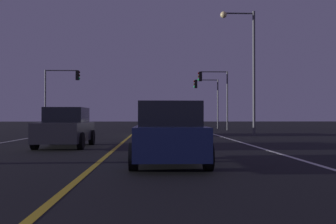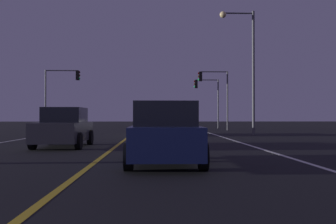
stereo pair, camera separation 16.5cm
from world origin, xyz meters
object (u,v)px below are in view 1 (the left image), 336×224
at_px(car_lead_same_lane, 169,134).
at_px(car_oncoming, 66,128).
at_px(car_ahead_far, 159,123).
at_px(street_lamp_right_far, 246,57).
at_px(traffic_light_near_left, 62,86).
at_px(traffic_light_near_right, 213,87).
at_px(traffic_light_far_right, 206,92).

height_order(car_lead_same_lane, car_oncoming, same).
relative_size(car_ahead_far, street_lamp_right_far, 0.52).
xyz_separation_m(car_lead_same_lane, street_lamp_right_far, (5.75, 15.04, 4.46)).
relative_size(car_lead_same_lane, traffic_light_near_left, 0.76).
bearing_deg(car_oncoming, traffic_light_near_right, 154.61).
bearing_deg(street_lamp_right_far, traffic_light_near_right, -87.49).
bearing_deg(car_lead_same_lane, street_lamp_right_far, -20.93).
xyz_separation_m(car_ahead_far, car_oncoming, (-4.14, -10.40, 0.00)).
distance_m(traffic_light_near_right, street_lamp_right_far, 11.16).
height_order(traffic_light_far_right, street_lamp_right_far, street_lamp_right_far).
xyz_separation_m(car_lead_same_lane, traffic_light_near_right, (5.27, 26.13, 3.32)).
xyz_separation_m(car_oncoming, traffic_light_near_left, (-4.85, 19.92, 3.39)).
distance_m(traffic_light_near_right, traffic_light_far_right, 5.50).
xyz_separation_m(car_ahead_far, car_lead_same_lane, (0.05, -16.62, 0.00)).
relative_size(traffic_light_near_right, traffic_light_near_left, 0.99).
bearing_deg(traffic_light_near_left, car_oncoming, -76.33).
bearing_deg(street_lamp_right_far, traffic_light_near_left, -36.89).
bearing_deg(traffic_light_far_right, traffic_light_near_right, 89.40).
bearing_deg(street_lamp_right_far, car_ahead_far, -15.25).
distance_m(traffic_light_near_right, traffic_light_near_left, 14.30).
bearing_deg(traffic_light_far_right, car_oncoming, 69.49).
height_order(car_oncoming, traffic_light_near_right, traffic_light_near_right).
bearing_deg(car_oncoming, traffic_light_near_left, -166.33).
distance_m(car_ahead_far, car_lead_same_lane, 16.62).
height_order(car_ahead_far, traffic_light_near_left, traffic_light_near_left).
distance_m(car_ahead_far, traffic_light_near_right, 11.39).
distance_m(traffic_light_far_right, street_lamp_right_far, 16.65).
bearing_deg(car_lead_same_lane, traffic_light_near_right, -11.39).
height_order(car_lead_same_lane, street_lamp_right_far, street_lamp_right_far).
distance_m(car_ahead_far, street_lamp_right_far, 7.48).
bearing_deg(street_lamp_right_far, traffic_light_far_right, -88.52).
relative_size(car_ahead_far, traffic_light_far_right, 0.80).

